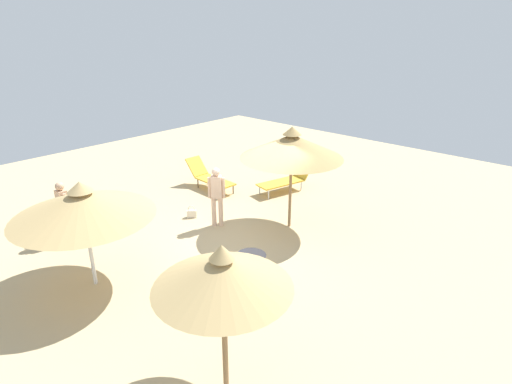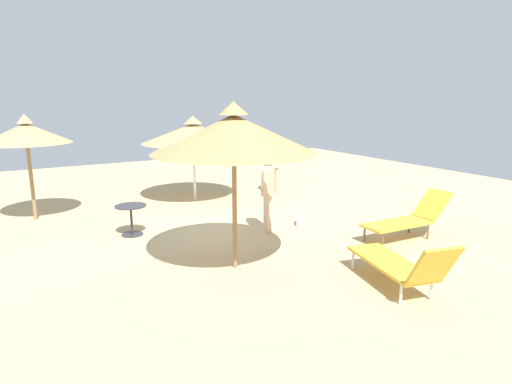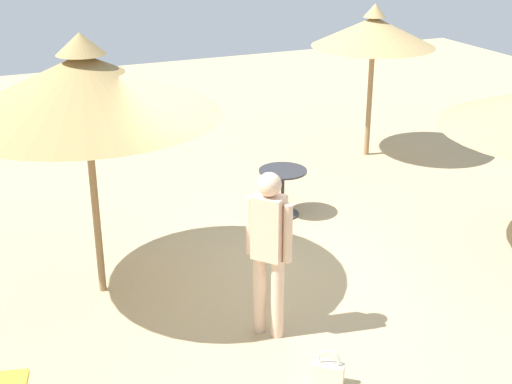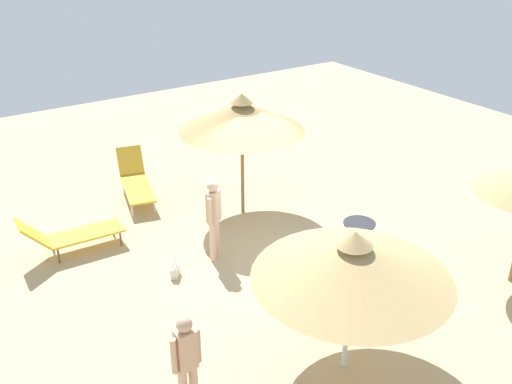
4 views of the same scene
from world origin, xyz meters
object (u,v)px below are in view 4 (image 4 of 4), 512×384
person_standing_center (187,360)px  handbag (175,271)px  lounge_chair_far_left (136,180)px  side_table_round (359,232)px  lounge_chair_near_left (70,234)px  person_standing_far_right (214,214)px  parasol_umbrella_edge (353,261)px  parasol_umbrella_front (242,117)px

person_standing_center → handbag: bearing=-112.8°
lounge_chair_far_left → side_table_round: size_ratio=3.21×
lounge_chair_near_left → handbag: size_ratio=5.50×
lounge_chair_near_left → person_standing_far_right: 3.06m
parasol_umbrella_edge → lounge_chair_far_left: bearing=-87.2°
side_table_round → handbag: bearing=-19.2°
lounge_chair_near_left → handbag: 2.44m
parasol_umbrella_edge → side_table_round: 3.78m
lounge_chair_near_left → person_standing_center: person_standing_center is taller
person_standing_far_right → side_table_round: size_ratio=2.62×
parasol_umbrella_edge → handbag: (1.12, -3.67, -1.81)m
lounge_chair_near_left → person_standing_center: 5.14m
lounge_chair_near_left → side_table_round: (-5.03, 3.23, 0.01)m
lounge_chair_far_left → lounge_chair_near_left: (2.16, 1.71, 0.00)m
lounge_chair_far_left → lounge_chair_near_left: 2.76m
parasol_umbrella_edge → person_standing_far_right: parasol_umbrella_edge is taller
person_standing_far_right → lounge_chair_far_left: bearing=-86.2°
person_standing_center → handbag: 3.50m
parasol_umbrella_edge → side_table_round: parasol_umbrella_edge is taller
person_standing_far_right → handbag: bearing=8.7°
person_standing_far_right → handbag: size_ratio=4.62×
person_standing_center → handbag: (-1.32, -3.14, -0.81)m
parasol_umbrella_edge → side_table_round: (-2.50, -2.41, -1.48)m
parasol_umbrella_front → handbag: size_ratio=7.65×
handbag → person_standing_center: bearing=67.2°
lounge_chair_far_left → person_standing_center: 7.14m
lounge_chair_far_left → handbag: bearing=78.4°
parasol_umbrella_front → handbag: 3.70m
parasol_umbrella_edge → handbag: parasol_umbrella_edge is taller
handbag → side_table_round: side_table_round is taller
handbag → lounge_chair_near_left: bearing=-54.4°
parasol_umbrella_edge → parasol_umbrella_front: bearing=-105.2°
person_standing_far_right → parasol_umbrella_front: bearing=-138.4°
person_standing_far_right → handbag: (0.99, 0.15, -0.88)m
parasol_umbrella_front → handbag: parasol_umbrella_front is taller
lounge_chair_near_left → person_standing_far_right: bearing=142.8°
parasol_umbrella_edge → person_standing_far_right: 3.94m
parasol_umbrella_edge → lounge_chair_near_left: (2.53, -5.64, -1.49)m
parasol_umbrella_edge → person_standing_center: (2.44, -0.53, -1.00)m
person_standing_center → handbag: size_ratio=4.37×
parasol_umbrella_front → side_table_round: size_ratio=4.34×
lounge_chair_near_left → side_table_round: lounge_chair_near_left is taller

